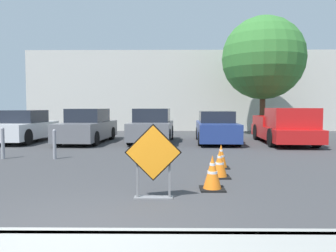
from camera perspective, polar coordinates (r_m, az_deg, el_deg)
ground_plane at (r=14.12m, az=-4.68°, el=-3.44°), size 96.00×96.00×0.00m
curb_lip at (r=4.47m, az=-17.25°, el=-17.84°), size 31.03×0.20×0.14m
road_closed_sign at (r=5.95m, az=-2.59°, el=-5.75°), size 1.04×0.20×1.37m
traffic_cone_nearest at (r=6.72m, az=7.73°, el=-8.10°), size 0.50×0.50×0.70m
traffic_cone_second at (r=7.88m, az=8.97°, el=-6.55°), size 0.48×0.48×0.66m
traffic_cone_third at (r=9.08m, az=9.21°, el=-5.26°), size 0.44×0.44×0.66m
parked_car_nearest at (r=16.88m, az=-23.78°, el=-0.21°), size 1.95×4.20×1.51m
parked_car_second at (r=15.83m, az=-13.83°, el=-0.16°), size 2.06×4.65×1.58m
parked_car_third at (r=15.47m, az=-2.80°, el=-0.11°), size 2.04×4.25×1.58m
parked_car_fourth at (r=15.49m, az=8.41°, el=-0.34°), size 1.95×4.54×1.46m
pickup_truck at (r=15.54m, az=19.81°, el=-0.30°), size 2.23×5.11×1.62m
bollard_nearest at (r=11.08m, az=-19.16°, el=-2.86°), size 0.12×0.12×0.96m
bollard_second at (r=11.74m, az=-26.83°, el=-2.54°), size 0.12×0.12×1.02m
building_facade_backdrop at (r=25.10m, az=4.21°, el=5.88°), size 23.20×5.00×5.54m
street_tree_behind_lot at (r=20.03m, az=16.26°, el=11.27°), size 4.76×4.76×6.85m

